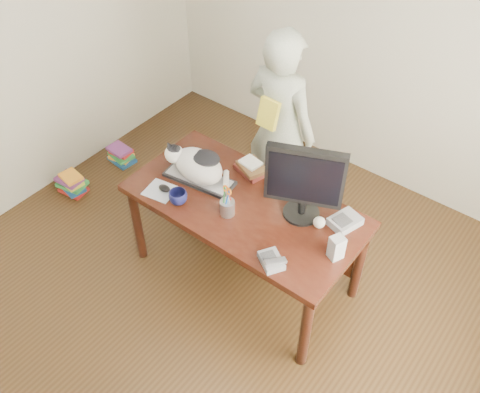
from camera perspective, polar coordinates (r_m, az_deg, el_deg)
name	(u,v)px	position (r m, az deg, el deg)	size (l,w,h in m)	color
room	(175,185)	(2.81, -6.92, 1.24)	(4.50, 4.50, 4.50)	black
desk	(251,212)	(3.69, 1.23, -1.69)	(1.60, 0.80, 0.75)	black
keyboard	(199,178)	(3.71, -4.35, 1.93)	(0.52, 0.26, 0.03)	black
cat	(196,164)	(3.64, -4.69, 3.47)	(0.49, 0.30, 0.28)	white
monitor	(304,180)	(3.27, 6.89, 1.71)	(0.47, 0.31, 0.55)	black
pen_cup	(227,206)	(3.43, -1.36, -1.04)	(0.12, 0.12, 0.25)	#939398
mousepad	(161,191)	(3.67, -8.48, 0.62)	(0.23, 0.22, 0.00)	silver
mouse	(164,188)	(3.66, -8.07, 0.87)	(0.10, 0.07, 0.04)	black
coffee_mug	(178,197)	(3.54, -6.63, -0.09)	(0.12, 0.12, 0.10)	#0D0F36
phone	(272,261)	(3.19, 3.41, -6.85)	(0.20, 0.19, 0.07)	slate
speaker	(336,248)	(3.22, 10.25, -5.38)	(0.10, 0.10, 0.16)	#97979A
baseball	(319,222)	(3.41, 8.45, -2.75)	(0.08, 0.08, 0.08)	silver
book_stack	(252,168)	(3.76, 1.24, 3.09)	(0.26, 0.22, 0.08)	#4F1915
calculator	(345,221)	(3.46, 11.12, -2.62)	(0.20, 0.23, 0.06)	slate
person	(280,129)	(4.07, 4.32, 7.21)	(0.60, 0.39, 1.64)	silver
held_book	(268,114)	(3.82, 3.04, 8.82)	(0.16, 0.10, 0.22)	yellow
book_pile_a	(72,184)	(4.90, -17.50, 1.32)	(0.27, 0.22, 0.18)	red
book_pile_b	(121,155)	(5.11, -12.57, 4.37)	(0.26, 0.20, 0.15)	#174B8B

